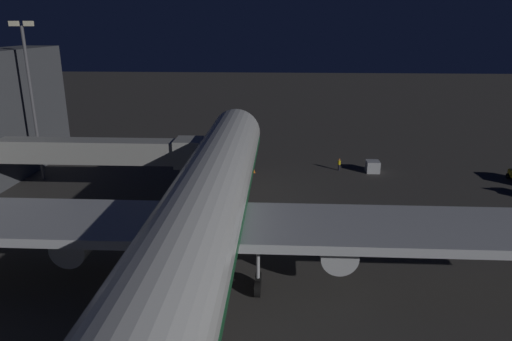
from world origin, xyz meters
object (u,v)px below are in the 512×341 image
object	(u,v)px
jet_bridge	(116,152)
apron_floodlight_mast	(31,92)
ground_crew_marshaller_fwd	(339,164)
airliner_at_gate	(198,226)
traffic_cone_nose_port	(254,171)
traffic_cone_nose_starboard	(222,170)
baggage_container_near_belt	(373,167)

from	to	relation	value
jet_bridge	apron_floodlight_mast	world-z (taller)	apron_floodlight_mast
apron_floodlight_mast	ground_crew_marshaller_fwd	world-z (taller)	apron_floodlight_mast
airliner_at_gate	traffic_cone_nose_port	distance (m)	31.60
jet_bridge	traffic_cone_nose_starboard	xyz separation A→B (m)	(-10.21, -12.08, -5.81)
jet_bridge	baggage_container_near_belt	xyz separation A→B (m)	(-30.94, -13.29, -5.28)
jet_bridge	traffic_cone_nose_starboard	world-z (taller)	jet_bridge
apron_floodlight_mast	baggage_container_near_belt	world-z (taller)	apron_floodlight_mast
apron_floodlight_mast	traffic_cone_nose_starboard	size ratio (longest dim) A/B	36.22
baggage_container_near_belt	traffic_cone_nose_starboard	xyz separation A→B (m)	(20.73, 1.21, -0.52)
traffic_cone_nose_port	traffic_cone_nose_starboard	xyz separation A→B (m)	(4.40, 0.00, 0.00)
jet_bridge	airliner_at_gate	bearing A→B (deg)	123.25
apron_floodlight_mast	jet_bridge	bearing A→B (deg)	148.60
jet_bridge	ground_crew_marshaller_fwd	bearing A→B (deg)	-152.31
ground_crew_marshaller_fwd	traffic_cone_nose_port	size ratio (longest dim) A/B	3.11
apron_floodlight_mast	baggage_container_near_belt	xyz separation A→B (m)	(-44.03, -5.30, -10.63)
airliner_at_gate	traffic_cone_nose_starboard	world-z (taller)	airliner_at_gate
airliner_at_gate	baggage_container_near_belt	distance (m)	37.53
baggage_container_near_belt	ground_crew_marshaller_fwd	bearing A→B (deg)	-7.15
jet_bridge	traffic_cone_nose_starboard	distance (m)	16.85
airliner_at_gate	ground_crew_marshaller_fwd	distance (m)	36.00
ground_crew_marshaller_fwd	jet_bridge	bearing A→B (deg)	27.69
baggage_container_near_belt	traffic_cone_nose_starboard	size ratio (longest dim) A/B	3.43
baggage_container_near_belt	airliner_at_gate	bearing A→B (deg)	60.10
apron_floodlight_mast	ground_crew_marshaller_fwd	size ratio (longest dim) A/B	11.66
apron_floodlight_mast	traffic_cone_nose_port	world-z (taller)	apron_floodlight_mast
airliner_at_gate	ground_crew_marshaller_fwd	xyz separation A→B (m)	(-13.99, -32.79, -5.04)
airliner_at_gate	apron_floodlight_mast	distance (m)	37.48
airliner_at_gate	baggage_container_near_belt	xyz separation A→B (m)	(-18.53, -32.22, -5.18)
airliner_at_gate	apron_floodlight_mast	bearing A→B (deg)	-46.55
jet_bridge	ground_crew_marshaller_fwd	distance (m)	30.26
airliner_at_gate	traffic_cone_nose_starboard	distance (m)	31.60
airliner_at_gate	jet_bridge	xyz separation A→B (m)	(12.41, -18.93, 0.10)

